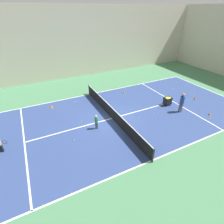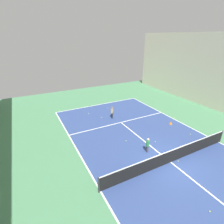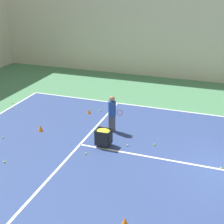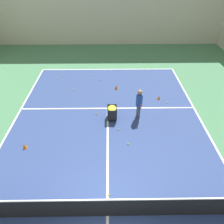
# 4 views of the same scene
# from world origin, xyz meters

# --- Properties ---
(ground_plane) EXTENTS (40.09, 40.09, 0.00)m
(ground_plane) POSITION_xyz_m (0.00, 0.00, 0.00)
(ground_plane) COLOR #477F56
(court_playing_area) EXTENTS (10.39, 24.17, 0.00)m
(court_playing_area) POSITION_xyz_m (0.00, 0.00, 0.00)
(court_playing_area) COLOR navy
(court_playing_area) RESTS_ON ground
(line_baseline_far) EXTENTS (10.39, 0.10, 0.00)m
(line_baseline_far) POSITION_xyz_m (0.00, 12.09, 0.01)
(line_baseline_far) COLOR white
(line_baseline_far) RESTS_ON ground
(line_sideline_left) EXTENTS (0.10, 24.17, 0.00)m
(line_sideline_left) POSITION_xyz_m (-5.19, 0.00, 0.01)
(line_sideline_left) COLOR white
(line_sideline_left) RESTS_ON ground
(line_sideline_right) EXTENTS (0.10, 24.17, 0.00)m
(line_sideline_right) POSITION_xyz_m (5.19, 0.00, 0.01)
(line_sideline_right) COLOR white
(line_sideline_right) RESTS_ON ground
(line_service_near) EXTENTS (10.39, 0.10, 0.00)m
(line_service_near) POSITION_xyz_m (0.00, -6.65, 0.01)
(line_service_near) COLOR white
(line_service_near) RESTS_ON ground
(line_service_far) EXTENTS (10.39, 0.10, 0.00)m
(line_service_far) POSITION_xyz_m (0.00, 6.65, 0.01)
(line_service_far) COLOR white
(line_service_far) RESTS_ON ground
(line_centre_service) EXTENTS (0.10, 13.30, 0.00)m
(line_centre_service) POSITION_xyz_m (0.00, 0.00, 0.01)
(line_centre_service) COLOR white
(line_centre_service) RESTS_ON ground
(hall_enclosure_left) EXTENTS (0.15, 36.39, 8.25)m
(hall_enclosure_left) POSITION_xyz_m (-11.23, 0.00, 4.12)
(hall_enclosure_left) COLOR beige
(hall_enclosure_left) RESTS_ON ground
(tennis_net) EXTENTS (10.69, 0.10, 1.02)m
(tennis_net) POSITION_xyz_m (0.00, 0.00, 0.53)
(tennis_net) COLOR #2D2D33
(tennis_net) RESTS_ON ground
(coach_at_net) EXTENTS (0.35, 0.68, 1.77)m
(coach_at_net) POSITION_xyz_m (1.71, 5.76, 1.01)
(coach_at_net) COLOR #4C4C56
(coach_at_net) RESTS_ON ground
(child_midcourt) EXTENTS (0.26, 0.26, 1.17)m
(child_midcourt) POSITION_xyz_m (0.72, -1.65, 0.67)
(child_midcourt) COLOR #4C4C56
(child_midcourt) RESTS_ON ground
(ball_cart) EXTENTS (0.52, 0.64, 0.79)m
(ball_cart) POSITION_xyz_m (0.24, 5.63, 0.56)
(ball_cart) COLOR black
(ball_cart) RESTS_ON ground
(training_cone_0) EXTENTS (0.21, 0.21, 0.26)m
(training_cone_0) POSITION_xyz_m (-3.95, 3.39, 0.13)
(training_cone_0) COLOR orange
(training_cone_0) RESTS_ON ground
(training_cone_1) EXTENTS (0.24, 0.24, 0.29)m
(training_cone_1) POSITION_xyz_m (0.58, 8.95, 0.15)
(training_cone_1) COLOR orange
(training_cone_1) RESTS_ON ground
(training_cone_2) EXTENTS (0.28, 0.28, 0.26)m
(training_cone_2) POSITION_xyz_m (-4.08, -4.11, 0.13)
(training_cone_2) COLOR orange
(training_cone_2) RESTS_ON ground
(training_cone_3) EXTENTS (0.21, 0.21, 0.24)m
(training_cone_3) POSITION_xyz_m (3.25, 7.61, 0.12)
(training_cone_3) COLOR orange
(training_cone_3) RESTS_ON ground
(tennis_ball_1) EXTENTS (0.07, 0.07, 0.07)m
(tennis_ball_1) POSITION_xyz_m (5.18, -6.17, 0.04)
(tennis_ball_1) COLOR yellow
(tennis_ball_1) RESTS_ON ground
(tennis_ball_2) EXTENTS (0.07, 0.07, 0.07)m
(tennis_ball_2) POSITION_xyz_m (-2.30, 8.84, 0.04)
(tennis_ball_2) COLOR yellow
(tennis_ball_2) RESTS_ON ground
(tennis_ball_4) EXTENTS (0.07, 0.07, 0.07)m
(tennis_ball_4) POSITION_xyz_m (-4.16, -1.86, 0.04)
(tennis_ball_4) COLOR yellow
(tennis_ball_4) RESTS_ON ground
(tennis_ball_5) EXTENTS (0.07, 0.07, 0.07)m
(tennis_ball_5) POSITION_xyz_m (0.27, 11.84, 0.04)
(tennis_ball_5) COLOR yellow
(tennis_ball_5) RESTS_ON ground
(tennis_ball_7) EXTENTS (0.07, 0.07, 0.07)m
(tennis_ball_7) POSITION_xyz_m (0.04, 0.82, 0.04)
(tennis_ball_7) COLOR yellow
(tennis_ball_7) RESTS_ON ground
(tennis_ball_8) EXTENTS (0.07, 0.07, 0.07)m
(tennis_ball_8) POSITION_xyz_m (0.56, 4.67, 0.04)
(tennis_ball_8) COLOR yellow
(tennis_ball_8) RESTS_ON ground
(tennis_ball_9) EXTENTS (0.07, 0.07, 0.07)m
(tennis_ball_9) POSITION_xyz_m (-2.21, 9.95, 0.04)
(tennis_ball_9) COLOR yellow
(tennis_ball_9) RESTS_ON ground
(tennis_ball_10) EXTENTS (0.07, 0.07, 0.07)m
(tennis_ball_10) POSITION_xyz_m (1.00, 3.57, 0.04)
(tennis_ball_10) COLOR yellow
(tennis_ball_10) RESTS_ON ground
(tennis_ball_12) EXTENTS (0.07, 0.07, 0.07)m
(tennis_ball_12) POSITION_xyz_m (-3.74, 10.66, 0.04)
(tennis_ball_12) COLOR yellow
(tennis_ball_12) RESTS_ON ground
(tennis_ball_13) EXTENTS (0.07, 0.07, 0.07)m
(tennis_ball_13) POSITION_xyz_m (1.30, -3.58, 0.04)
(tennis_ball_13) COLOR yellow
(tennis_ball_13) RESTS_ON ground
(tennis_ball_14) EXTENTS (0.07, 0.07, 0.07)m
(tennis_ball_14) POSITION_xyz_m (-0.70, -2.38, 0.04)
(tennis_ball_14) COLOR yellow
(tennis_ball_14) RESTS_ON ground
(tennis_ball_15) EXTENTS (0.07, 0.07, 0.07)m
(tennis_ball_15) POSITION_xyz_m (-0.61, 10.18, 0.04)
(tennis_ball_15) COLOR yellow
(tennis_ball_15) RESTS_ON ground
(tennis_ball_17) EXTENTS (0.07, 0.07, 0.07)m
(tennis_ball_17) POSITION_xyz_m (-5.03, 2.08, 0.04)
(tennis_ball_17) COLOR yellow
(tennis_ball_17) RESTS_ON ground
(tennis_ball_19) EXTENTS (0.07, 0.07, 0.07)m
(tennis_ball_19) POSITION_xyz_m (-5.42, -4.94, 0.04)
(tennis_ball_19) COLOR yellow
(tennis_ball_19) RESTS_ON ground
(tennis_ball_20) EXTENTS (0.07, 0.07, 0.07)m
(tennis_ball_20) POSITION_xyz_m (-0.50, 0.18, 0.04)
(tennis_ball_20) COLOR yellow
(tennis_ball_20) RESTS_ON ground
(tennis_ball_21) EXTENTS (0.07, 0.07, 0.07)m
(tennis_ball_21) POSITION_xyz_m (3.74, 7.13, 0.04)
(tennis_ball_21) COLOR yellow
(tennis_ball_21) RESTS_ON ground
(tennis_ball_24) EXTENTS (0.07, 0.07, 0.07)m
(tennis_ball_24) POSITION_xyz_m (-1.30, 10.39, 0.04)
(tennis_ball_24) COLOR yellow
(tennis_ball_24) RESTS_ON ground
(tennis_ball_27) EXTENTS (0.07, 0.07, 0.07)m
(tennis_ball_27) POSITION_xyz_m (-3.49, 11.01, 0.04)
(tennis_ball_27) COLOR yellow
(tennis_ball_27) RESTS_ON ground
(tennis_ball_28) EXTENTS (0.07, 0.07, 0.07)m
(tennis_ball_28) POSITION_xyz_m (-0.66, 6.07, 0.04)
(tennis_ball_28) COLOR yellow
(tennis_ball_28) RESTS_ON ground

